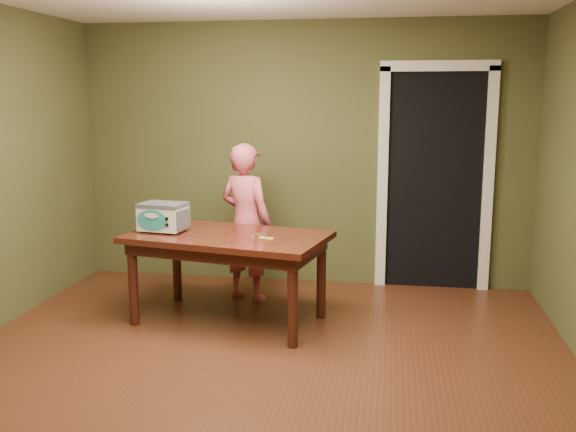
{
  "coord_description": "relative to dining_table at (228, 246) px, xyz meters",
  "views": [
    {
      "loc": [
        0.89,
        -3.84,
        1.86
      ],
      "look_at": [
        0.1,
        1.0,
        0.95
      ],
      "focal_mm": 40.0,
      "sensor_mm": 36.0,
      "label": 1
    }
  ],
  "objects": [
    {
      "name": "floor",
      "position": [
        0.43,
        -1.18,
        -0.65
      ],
      "size": [
        5.0,
        5.0,
        0.0
      ],
      "primitive_type": "plane",
      "color": "#542918",
      "rests_on": "ground"
    },
    {
      "name": "doorway",
      "position": [
        1.73,
        1.6,
        0.41
      ],
      "size": [
        1.1,
        0.66,
        2.25
      ],
      "color": "black",
      "rests_on": "ground"
    },
    {
      "name": "toy_oven",
      "position": [
        -0.56,
        0.02,
        0.23
      ],
      "size": [
        0.43,
        0.32,
        0.24
      ],
      "rotation": [
        0.0,
        0.0,
        -0.15
      ],
      "color": "#4C4F54",
      "rests_on": "dining_table"
    },
    {
      "name": "dining_table",
      "position": [
        0.0,
        0.0,
        0.0
      ],
      "size": [
        1.75,
        1.2,
        0.75
      ],
      "rotation": [
        0.0,
        0.0,
        -0.2
      ],
      "color": "#39120C",
      "rests_on": "floor"
    },
    {
      "name": "spatula",
      "position": [
        0.32,
        -0.1,
        0.1
      ],
      "size": [
        0.18,
        0.07,
        0.01
      ],
      "primitive_type": "cube",
      "rotation": [
        0.0,
        0.0,
        -0.24
      ],
      "color": "#F6EE6B",
      "rests_on": "dining_table"
    },
    {
      "name": "room_shell",
      "position": [
        0.43,
        -1.18,
        1.06
      ],
      "size": [
        4.52,
        5.02,
        2.61
      ],
      "color": "#4C512B",
      "rests_on": "ground"
    },
    {
      "name": "baking_pan",
      "position": [
        0.27,
        -0.06,
        0.11
      ],
      "size": [
        0.1,
        0.1,
        0.02
      ],
      "color": "silver",
      "rests_on": "dining_table"
    },
    {
      "name": "child",
      "position": [
        0.01,
        0.63,
        0.08
      ],
      "size": [
        0.63,
        0.54,
        1.46
      ],
      "primitive_type": "imported",
      "rotation": [
        0.0,
        0.0,
        2.72
      ],
      "color": "#CB5365",
      "rests_on": "floor"
    }
  ]
}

